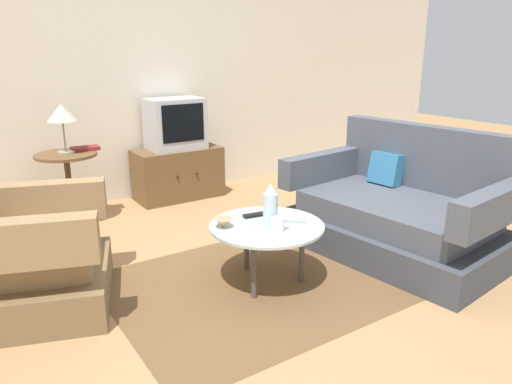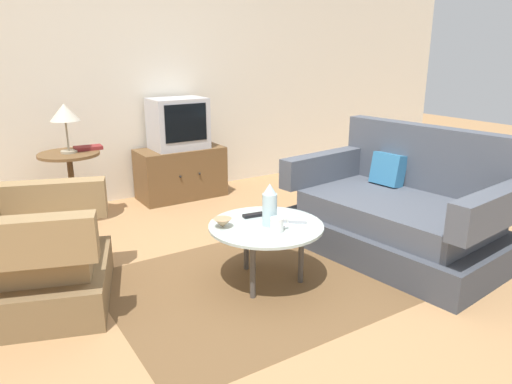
# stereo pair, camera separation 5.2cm
# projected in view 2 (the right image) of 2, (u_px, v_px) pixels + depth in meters

# --- Properties ---
(ground_plane) EXTENTS (16.00, 16.00, 0.00)m
(ground_plane) POSITION_uv_depth(u_px,v_px,m) (254.00, 288.00, 3.12)
(ground_plane) COLOR #AD7F51
(back_wall) EXTENTS (9.00, 0.12, 2.70)m
(back_wall) POSITION_uv_depth(u_px,v_px,m) (122.00, 64.00, 4.67)
(back_wall) COLOR beige
(back_wall) RESTS_ON ground
(area_rug) EXTENTS (2.01, 1.51, 0.00)m
(area_rug) POSITION_uv_depth(u_px,v_px,m) (266.00, 281.00, 3.21)
(area_rug) COLOR brown
(area_rug) RESTS_ON ground
(armchair) EXTENTS (1.10, 1.09, 0.85)m
(armchair) POSITION_uv_depth(u_px,v_px,m) (22.00, 258.00, 2.84)
(armchair) COLOR brown
(armchair) RESTS_ON ground
(couch) EXTENTS (1.15, 1.67, 0.92)m
(couch) POSITION_uv_depth(u_px,v_px,m) (401.00, 213.00, 3.63)
(couch) COLOR #3E424B
(couch) RESTS_ON ground
(coffee_table) EXTENTS (0.75, 0.75, 0.41)m
(coffee_table) POSITION_uv_depth(u_px,v_px,m) (266.00, 230.00, 3.10)
(coffee_table) COLOR #B2C6C1
(coffee_table) RESTS_ON ground
(side_table) EXTENTS (0.52, 0.52, 0.63)m
(side_table) POSITION_uv_depth(u_px,v_px,m) (71.00, 173.00, 4.18)
(side_table) COLOR brown
(side_table) RESTS_ON ground
(tv_stand) EXTENTS (0.87, 0.46, 0.52)m
(tv_stand) POSITION_uv_depth(u_px,v_px,m) (181.00, 173.00, 4.95)
(tv_stand) COLOR brown
(tv_stand) RESTS_ON ground
(television) EXTENTS (0.55, 0.39, 0.51)m
(television) POSITION_uv_depth(u_px,v_px,m) (178.00, 123.00, 4.81)
(television) COLOR #B7B7BC
(television) RESTS_ON tv_stand
(table_lamp) EXTENTS (0.25, 0.25, 0.42)m
(table_lamp) POSITION_uv_depth(u_px,v_px,m) (65.00, 114.00, 4.03)
(table_lamp) COLOR #9E937A
(table_lamp) RESTS_ON side_table
(vase) EXTENTS (0.10, 0.10, 0.28)m
(vase) POSITION_uv_depth(u_px,v_px,m) (270.00, 205.00, 3.05)
(vase) COLOR silver
(vase) RESTS_ON coffee_table
(mug) EXTENTS (0.13, 0.08, 0.09)m
(mug) POSITION_uv_depth(u_px,v_px,m) (277.00, 225.00, 2.97)
(mug) COLOR white
(mug) RESTS_ON coffee_table
(bowl) EXTENTS (0.12, 0.12, 0.06)m
(bowl) POSITION_uv_depth(u_px,v_px,m) (223.00, 223.00, 3.04)
(bowl) COLOR tan
(bowl) RESTS_ON coffee_table
(tv_remote_dark) EXTENTS (0.17, 0.07, 0.02)m
(tv_remote_dark) POSITION_uv_depth(u_px,v_px,m) (255.00, 215.00, 3.24)
(tv_remote_dark) COLOR black
(tv_remote_dark) RESTS_ON coffee_table
(tv_remote_silver) EXTENTS (0.16, 0.15, 0.02)m
(tv_remote_silver) POSITION_uv_depth(u_px,v_px,m) (294.00, 221.00, 3.13)
(tv_remote_silver) COLOR #B2B2B7
(tv_remote_silver) RESTS_ON coffee_table
(book) EXTENTS (0.25, 0.16, 0.03)m
(book) POSITION_uv_depth(u_px,v_px,m) (88.00, 148.00, 4.26)
(book) COLOR maroon
(book) RESTS_ON side_table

